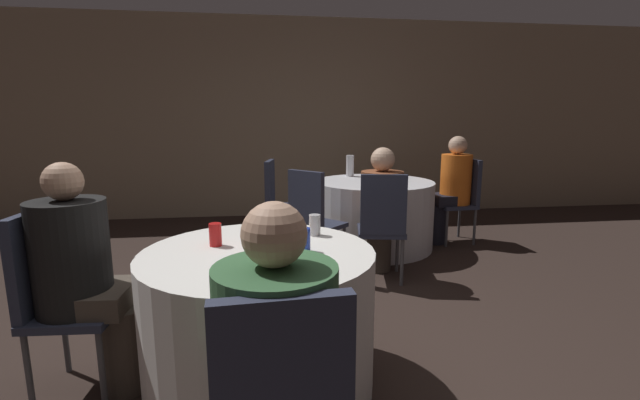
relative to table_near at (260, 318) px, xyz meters
The scene contains 19 objects.
ground_plane 0.38m from the table_near, 33.61° to the left, with size 16.00×16.00×0.00m, color #332621.
wall_back 4.28m from the table_near, 88.80° to the left, with size 16.00×0.06×2.80m.
table_near is the anchor object (origin of this frame).
table_far 2.66m from the table_near, 62.34° to the left, with size 1.29×1.29×0.73m.
chair_near_west 1.04m from the table_near, behind, with size 0.43×0.43×0.95m.
chair_far_southwest 1.70m from the table_near, 73.98° to the left, with size 0.57×0.57×0.95m.
chair_far_west 2.57m from the table_near, 85.73° to the left, with size 0.47×0.47×0.95m.
chair_far_south 1.68m from the table_near, 51.82° to the left, with size 0.47×0.47×0.95m.
chair_far_east 3.35m from the table_near, 46.53° to the left, with size 0.43×0.42×0.95m.
person_floral_shirt 1.83m from the table_near, 54.14° to the left, with size 0.40×0.52×1.16m.
person_black_shirt 0.89m from the table_near, behind, with size 0.52×0.37×1.20m.
person_orange_shirt 3.23m from the table_near, 48.49° to the left, with size 0.51×0.35×1.21m.
person_green_jacket 0.89m from the table_near, 86.09° to the right, with size 0.39×0.53×1.17m.
pizza_plate_near 0.48m from the table_near, 68.84° to the left, with size 0.25×0.25×0.02m.
soda_can_blue 0.49m from the table_near, ahead, with size 0.07×0.07×0.12m.
soda_can_silver 0.60m from the table_near, 38.88° to the left, with size 0.07×0.07×0.12m.
soda_can_red 0.50m from the table_near, 150.53° to the left, with size 0.07×0.07×0.12m.
cup_near 0.43m from the table_near, 20.85° to the left, with size 0.07×0.07×0.11m.
bottle_far 3.03m from the table_near, 69.32° to the left, with size 0.09×0.09×0.25m.
Camera 1 is at (-0.05, -2.18, 1.40)m, focal length 24.00 mm.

